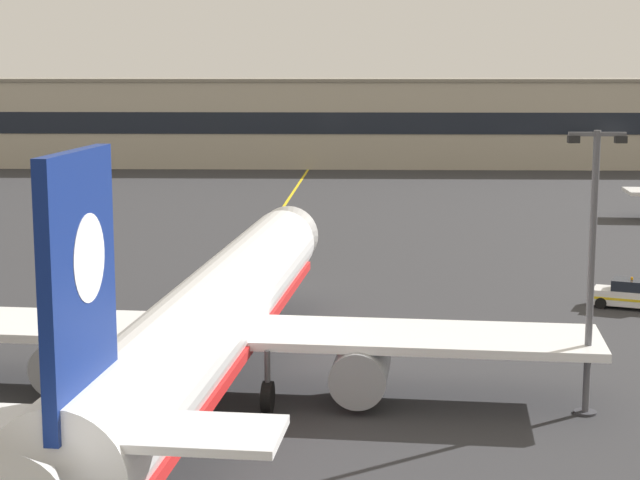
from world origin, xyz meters
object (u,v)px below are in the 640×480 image
Objects in this scene: safety_cone_by_nose_gear at (257,300)px; apron_lamp_post at (592,268)px; airliner_foreground at (213,318)px; service_car_second at (631,295)px.

apron_lamp_post is at bearing -51.85° from safety_cone_by_nose_gear.
airliner_foreground is 75.49× the size of safety_cone_by_nose_gear.
airliner_foreground reaches higher than safety_cone_by_nose_gear.
airliner_foreground is at bearing -142.36° from service_car_second.
airliner_foreground is 15.49m from apron_lamp_post.
airliner_foreground is 3.66× the size of apron_lamp_post.
apron_lamp_post is 2.48× the size of service_car_second.
airliner_foreground is 9.09× the size of service_car_second.
service_car_second is at bearing -0.67° from safety_cone_by_nose_gear.
service_car_second is 21.54m from safety_cone_by_nose_gear.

